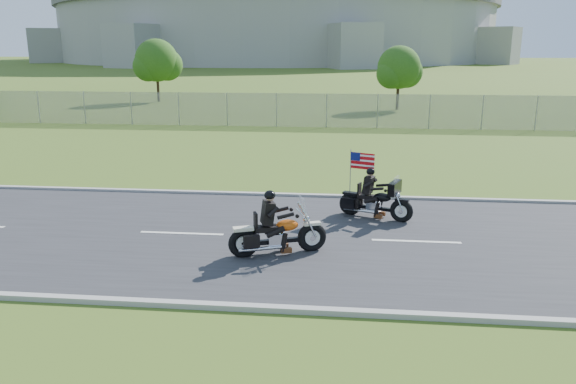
# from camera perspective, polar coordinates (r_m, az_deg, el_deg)

# --- Properties ---
(ground) EXTENTS (420.00, 420.00, 0.00)m
(ground) POSITION_cam_1_polar(r_m,az_deg,el_deg) (14.46, -3.09, -4.63)
(ground) COLOR #3B541A
(ground) RESTS_ON ground
(road) EXTENTS (120.00, 8.00, 0.04)m
(road) POSITION_cam_1_polar(r_m,az_deg,el_deg) (14.45, -3.09, -4.56)
(road) COLOR #28282B
(road) RESTS_ON ground
(curb_north) EXTENTS (120.00, 0.18, 0.12)m
(curb_north) POSITION_cam_1_polar(r_m,az_deg,el_deg) (18.28, -1.12, -0.29)
(curb_north) COLOR #9E9B93
(curb_north) RESTS_ON ground
(curb_south) EXTENTS (120.00, 0.18, 0.12)m
(curb_south) POSITION_cam_1_polar(r_m,az_deg,el_deg) (10.77, -6.50, -11.49)
(curb_south) COLOR #9E9B93
(curb_south) RESTS_ON ground
(fence) EXTENTS (60.00, 0.03, 2.00)m
(fence) POSITION_cam_1_polar(r_m,az_deg,el_deg) (34.44, -6.20, 8.34)
(fence) COLOR gray
(fence) RESTS_ON ground
(stadium) EXTENTS (140.40, 140.40, 29.20)m
(stadium) POSITION_cam_1_polar(r_m,az_deg,el_deg) (185.12, -1.01, 18.09)
(stadium) COLOR #A3A099
(stadium) RESTS_ON ground
(tree_fence_near) EXTENTS (3.52, 3.28, 4.75)m
(tree_fence_near) POSITION_cam_1_polar(r_m,az_deg,el_deg) (43.71, 11.25, 12.09)
(tree_fence_near) COLOR #382316
(tree_fence_near) RESTS_ON ground
(tree_fence_mid) EXTENTS (3.96, 3.69, 5.30)m
(tree_fence_mid) POSITION_cam_1_polar(r_m,az_deg,el_deg) (50.20, -13.14, 12.68)
(tree_fence_mid) COLOR #382316
(tree_fence_mid) RESTS_ON ground
(motorcycle_lead) EXTENTS (2.27, 1.12, 1.59)m
(motorcycle_lead) POSITION_cam_1_polar(r_m,az_deg,el_deg) (13.10, -1.17, -4.36)
(motorcycle_lead) COLOR black
(motorcycle_lead) RESTS_ON ground
(motorcycle_follow) EXTENTS (2.08, 1.11, 1.82)m
(motorcycle_follow) POSITION_cam_1_polar(r_m,az_deg,el_deg) (15.99, 8.85, -0.99)
(motorcycle_follow) COLOR black
(motorcycle_follow) RESTS_ON ground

